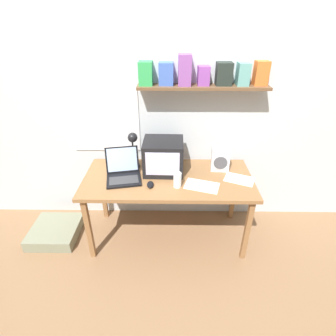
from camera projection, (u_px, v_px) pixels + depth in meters
name	position (u px, v px, depth m)	size (l,w,h in m)	color
ground_plane	(168.00, 234.00, 2.81)	(12.00, 12.00, 0.00)	#8C6646
back_wall	(169.00, 103.00, 2.52)	(5.60, 0.24, 2.60)	silver
corner_desk	(168.00, 183.00, 2.48)	(1.57, 0.71, 0.72)	olive
crt_monitor	(163.00, 156.00, 2.48)	(0.38, 0.35, 0.31)	black
laptop	(123.00, 171.00, 2.43)	(0.36, 0.39, 0.25)	black
desk_lamp	(133.00, 144.00, 2.46)	(0.12, 0.16, 0.38)	black
juice_glass	(177.00, 181.00, 2.28)	(0.07, 0.07, 0.14)	white
space_heater	(220.00, 159.00, 2.52)	(0.18, 0.14, 0.23)	silver
computer_mouse	(150.00, 185.00, 2.31)	(0.06, 0.11, 0.03)	black
printed_handout	(239.00, 179.00, 2.41)	(0.31, 0.26, 0.00)	white
loose_paper_near_monitor	(202.00, 186.00, 2.32)	(0.34, 0.26, 0.00)	white
floor_cushion	(56.00, 231.00, 2.76)	(0.48, 0.48, 0.12)	gray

